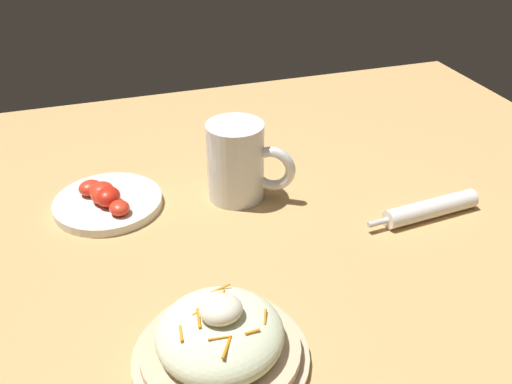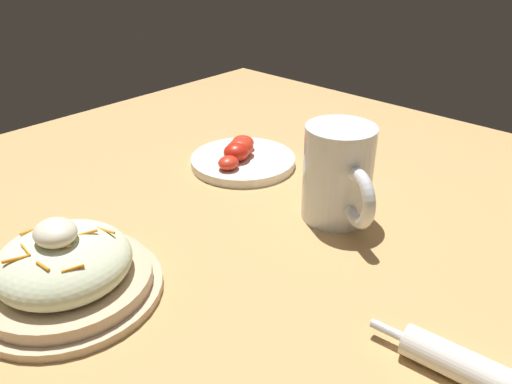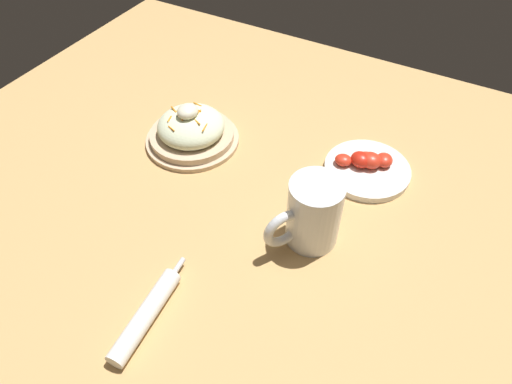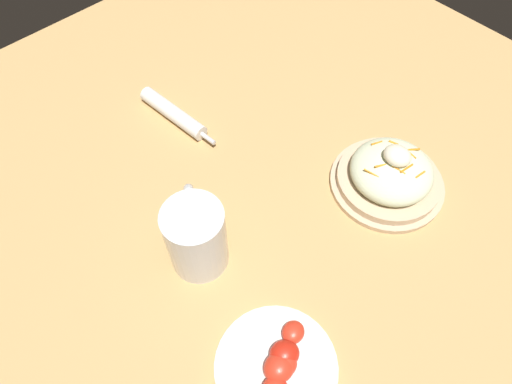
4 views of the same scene
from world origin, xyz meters
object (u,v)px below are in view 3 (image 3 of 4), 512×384
salad_plate (191,130)px  beer_mug (312,217)px  napkin_roll (146,315)px  tomato_plate (367,167)px

salad_plate → beer_mug: beer_mug is taller
salad_plate → napkin_roll: salad_plate is taller
tomato_plate → napkin_roll: bearing=158.9°
salad_plate → tomato_plate: salad_plate is taller
salad_plate → tomato_plate: (0.10, -0.39, -0.02)m
beer_mug → napkin_roll: beer_mug is taller
napkin_roll → tomato_plate: (0.51, -0.20, -0.00)m
salad_plate → napkin_roll: bearing=-155.2°
napkin_roll → tomato_plate: size_ratio=1.14×
salad_plate → beer_mug: 0.38m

